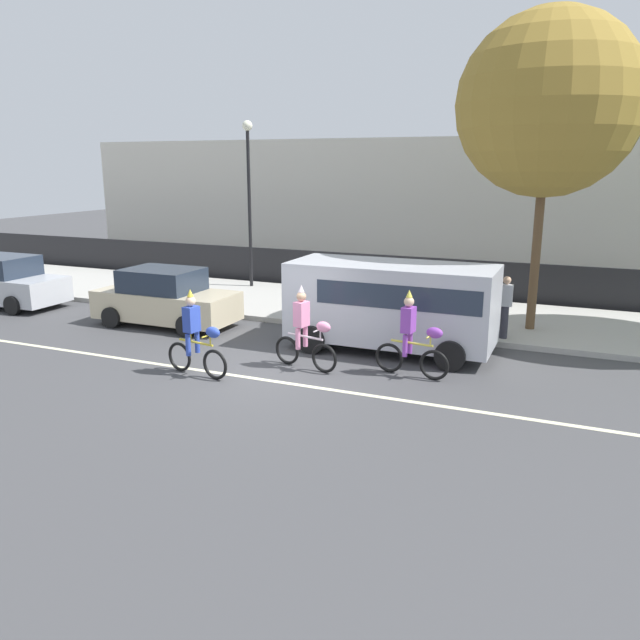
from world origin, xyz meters
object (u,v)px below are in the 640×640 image
parade_cyclist_purple (413,339)px  parked_car_silver (4,282)px  parade_cyclist_pink (306,333)px  parked_van_silver (394,301)px  street_lamp_post (249,180)px  pedestrian_onlooker (505,306)px  parked_car_beige (165,299)px  parade_cyclist_cobalt (196,338)px

parade_cyclist_purple → parked_car_silver: (-14.10, 1.63, -0.06)m
parade_cyclist_pink → parked_van_silver: parked_van_silver is taller
street_lamp_post → parked_car_silver: bearing=-137.9°
parade_cyclist_pink → pedestrian_onlooker: parade_cyclist_pink is taller
parked_van_silver → parked_car_beige: (-6.76, -0.10, -0.50)m
parked_car_beige → parade_cyclist_purple: bearing=-11.8°
parked_car_silver → parked_van_silver: bearing=0.3°
parade_cyclist_purple → parked_car_beige: 7.86m
parade_cyclist_pink → street_lamp_post: bearing=126.7°
parade_cyclist_cobalt → parade_cyclist_pink: (1.99, 1.37, 0.00)m
parade_cyclist_cobalt → pedestrian_onlooker: size_ratio=1.19×
parade_cyclist_cobalt → parade_cyclist_purple: size_ratio=1.00×
parade_cyclist_pink → parked_car_silver: bearing=170.1°
street_lamp_post → pedestrian_onlooker: size_ratio=3.62×
parked_car_silver → parked_car_beige: 6.41m
parade_cyclist_cobalt → parked_van_silver: bearing=45.7°
parade_cyclist_cobalt → parked_car_beige: parade_cyclist_cobalt is taller
parked_car_silver → street_lamp_post: street_lamp_post is taller
parked_van_silver → pedestrian_onlooker: (2.44, 1.72, -0.27)m
parade_cyclist_purple → parked_car_silver: bearing=173.4°
parade_cyclist_pink → parade_cyclist_purple: (2.35, 0.43, 0.00)m
parked_van_silver → parked_car_beige: parked_van_silver is taller
parade_cyclist_purple → parked_car_beige: (-7.69, 1.61, -0.06)m
parade_cyclist_purple → pedestrian_onlooker: 3.75m
parade_cyclist_purple → parked_car_silver: size_ratio=0.47×
parked_van_silver → parade_cyclist_cobalt: bearing=-134.3°
parade_cyclist_cobalt → parade_cyclist_purple: bearing=22.4°
parked_car_beige → parked_van_silver: bearing=0.8°
pedestrian_onlooker → parade_cyclist_pink: bearing=-135.1°
parade_cyclist_purple → street_lamp_post: street_lamp_post is taller
street_lamp_post → pedestrian_onlooker: street_lamp_post is taller
parade_cyclist_cobalt → street_lamp_post: (-3.65, 8.94, 3.15)m
parked_van_silver → parked_car_beige: size_ratio=1.22×
parade_cyclist_purple → parked_van_silver: size_ratio=0.38×
parade_cyclist_pink → parked_car_silver: size_ratio=0.47×
parked_van_silver → parked_car_silver: bearing=-179.7°
parked_van_silver → parked_car_beige: bearing=-179.2°
parade_cyclist_pink → parked_car_beige: parade_cyclist_pink is taller
parade_cyclist_pink → parade_cyclist_purple: same height
parked_van_silver → pedestrian_onlooker: size_ratio=3.09×
parked_van_silver → pedestrian_onlooker: parked_van_silver is taller
parked_car_beige → street_lamp_post: street_lamp_post is taller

